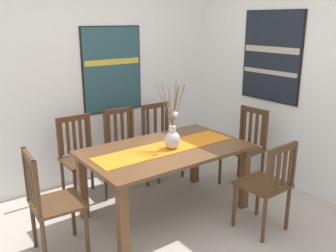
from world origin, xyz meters
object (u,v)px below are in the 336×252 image
Objects in this scene: centerpiece_vase at (172,137)px; painting_on_back_wall at (112,70)px; chair_0 at (267,184)px; chair_5 at (50,201)px; chair_3 at (161,139)px; chair_4 at (80,156)px; chair_2 at (245,146)px; chair_1 at (125,146)px; dining_table at (166,158)px; painting_on_side_wall at (272,57)px.

painting_on_back_wall reaches higher than centerpiece_vase.
chair_0 is 0.95× the size of chair_5.
painting_on_back_wall is (-0.44, 0.42, 0.88)m from chair_3.
chair_2 is at bearing -25.82° from chair_4.
chair_1 is 1.00× the size of chair_3.
dining_table is at bearing -91.08° from chair_1.
chair_0 is 1.70m from chair_3.
centerpiece_vase reaches higher than chair_1.
centerpiece_vase is 1.09m from chair_3.
chair_1 is 0.87× the size of painting_on_side_wall.
dining_table is 0.89m from chair_1.
chair_4 is at bearing -147.66° from painting_on_back_wall.
painting_on_side_wall is (1.51, -1.24, 0.17)m from painting_on_back_wall.
chair_3 is at bearing -43.71° from painting_on_back_wall.
chair_5 reaches higher than chair_4.
dining_table is 1.73× the size of chair_5.
chair_3 is at bearing 57.60° from dining_table.
chair_4 is at bearing 179.91° from chair_3.
centerpiece_vase is 1.21m from chair_2.
chair_2 is 1.90m from painting_on_back_wall.
painting_on_side_wall is at bearing -37.42° from chair_3.
painting_on_back_wall is at bearing 78.46° from chair_1.
chair_2 is 0.88× the size of painting_on_side_wall.
painting_on_side_wall reaches higher than chair_2.
dining_table is at bearing -122.40° from chair_3.
chair_3 is at bearing 25.91° from chair_5.
chair_2 is at bearing -36.83° from chair_1.
chair_0 is 0.84× the size of painting_on_side_wall.
painting_on_side_wall reaches higher than dining_table.
chair_0 is 0.86× the size of painting_on_back_wall.
painting_on_side_wall reaches higher than chair_3.
chair_3 is (0.54, 0.85, -0.13)m from dining_table.
chair_4 is at bearing 123.84° from chair_0.
painting_on_back_wall is at bearing 102.57° from chair_0.
painting_on_back_wall is (0.08, 0.39, 0.88)m from chair_1.
chair_4 is 2.55m from painting_on_side_wall.
centerpiece_vase is at bearing -2.62° from chair_5.
chair_3 is (-0.03, 1.70, 0.00)m from chair_0.
chair_1 is 0.88× the size of painting_on_back_wall.
chair_2 is 1.96m from chair_4.
chair_3 is (0.52, -0.03, -0.01)m from chair_1.
painting_on_side_wall is (1.07, -0.82, 1.06)m from chair_3.
chair_3 is at bearing 127.61° from chair_2.
chair_4 is (-1.14, 1.70, 0.02)m from chair_0.
chair_1 is 2.09m from painting_on_side_wall.
chair_2 is (1.20, -0.00, -0.12)m from dining_table.
chair_5 reaches higher than chair_3.
dining_table is 1.77× the size of chair_3.
painting_on_side_wall is at bearing 5.21° from chair_2.
chair_5 is (-1.22, -0.88, 0.01)m from chair_1.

